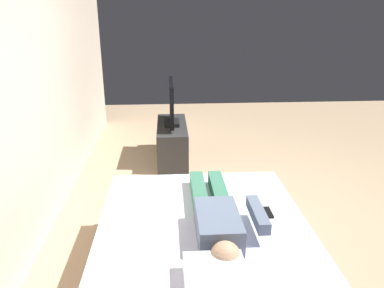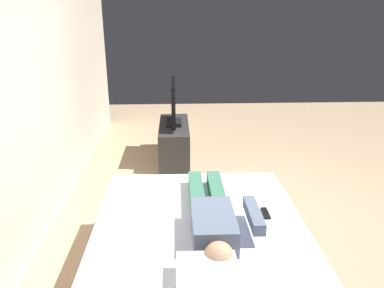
{
  "view_description": "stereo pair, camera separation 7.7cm",
  "coord_description": "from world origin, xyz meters",
  "px_view_note": "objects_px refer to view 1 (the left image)",
  "views": [
    {
      "loc": [
        -3.11,
        0.7,
        1.97
      ],
      "look_at": [
        0.43,
        0.47,
        0.69
      ],
      "focal_mm": 34.82,
      "sensor_mm": 36.0,
      "label": 1
    },
    {
      "loc": [
        -3.12,
        0.63,
        1.97
      ],
      "look_at": [
        0.43,
        0.47,
        0.69
      ],
      "focal_mm": 34.82,
      "sensor_mm": 36.0,
      "label": 2
    }
  ],
  "objects_px": {
    "remote": "(268,212)",
    "tv_stand": "(172,142)",
    "pillow": "(217,288)",
    "tv": "(171,104)",
    "person": "(218,216)",
    "bed": "(204,262)"
  },
  "relations": [
    {
      "from": "remote",
      "to": "tv_stand",
      "type": "bearing_deg",
      "value": 15.39
    },
    {
      "from": "pillow",
      "to": "tv",
      "type": "distance_m",
      "value": 3.32
    },
    {
      "from": "pillow",
      "to": "remote",
      "type": "distance_m",
      "value": 0.97
    },
    {
      "from": "remote",
      "to": "tv_stand",
      "type": "xyz_separation_m",
      "value": [
        2.48,
        0.68,
        -0.3
      ]
    },
    {
      "from": "person",
      "to": "remote",
      "type": "height_order",
      "value": "person"
    },
    {
      "from": "tv_stand",
      "to": "bed",
      "type": "bearing_deg",
      "value": -175.96
    },
    {
      "from": "bed",
      "to": "tv",
      "type": "relative_size",
      "value": 2.2
    },
    {
      "from": "pillow",
      "to": "tv",
      "type": "xyz_separation_m",
      "value": [
        3.31,
        0.19,
        0.18
      ]
    },
    {
      "from": "person",
      "to": "tv",
      "type": "distance_m",
      "value": 2.66
    },
    {
      "from": "bed",
      "to": "remote",
      "type": "height_order",
      "value": "remote"
    },
    {
      "from": "bed",
      "to": "pillow",
      "type": "bearing_deg",
      "value": 180.0
    },
    {
      "from": "remote",
      "to": "tv",
      "type": "relative_size",
      "value": 0.17
    },
    {
      "from": "bed",
      "to": "tv_stand",
      "type": "distance_m",
      "value": 2.67
    },
    {
      "from": "pillow",
      "to": "remote",
      "type": "relative_size",
      "value": 3.2
    },
    {
      "from": "pillow",
      "to": "tv_stand",
      "type": "bearing_deg",
      "value": 3.25
    },
    {
      "from": "bed",
      "to": "person",
      "type": "xyz_separation_m",
      "value": [
        0.03,
        -0.09,
        0.36
      ]
    },
    {
      "from": "pillow",
      "to": "person",
      "type": "height_order",
      "value": "person"
    },
    {
      "from": "pillow",
      "to": "person",
      "type": "bearing_deg",
      "value": -7.68
    },
    {
      "from": "bed",
      "to": "person",
      "type": "height_order",
      "value": "person"
    },
    {
      "from": "tv_stand",
      "to": "remote",
      "type": "bearing_deg",
      "value": -164.61
    },
    {
      "from": "tv",
      "to": "tv_stand",
      "type": "bearing_deg",
      "value": 0.0
    },
    {
      "from": "tv_stand",
      "to": "tv",
      "type": "xyz_separation_m",
      "value": [
        -0.0,
        0.0,
        0.53
      ]
    }
  ]
}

